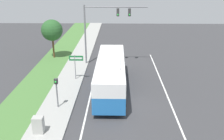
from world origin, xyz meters
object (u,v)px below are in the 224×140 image
(utility_cabinet, at_px, (38,125))
(bus, at_px, (111,72))
(pedestrian_signal, at_px, (57,88))
(street_sign, at_px, (76,62))
(signal_gantry, at_px, (103,22))

(utility_cabinet, bearing_deg, bus, 57.05)
(pedestrian_signal, bearing_deg, utility_cabinet, -97.95)
(pedestrian_signal, bearing_deg, bus, 41.27)
(street_sign, height_order, utility_cabinet, street_sign)
(bus, xyz_separation_m, pedestrian_signal, (-4.35, -3.82, 0.05))
(signal_gantry, height_order, utility_cabinet, signal_gantry)
(bus, relative_size, utility_cabinet, 9.21)
(signal_gantry, distance_m, utility_cabinet, 16.25)
(bus, distance_m, street_sign, 4.41)
(signal_gantry, bearing_deg, street_sign, -116.37)
(utility_cabinet, bearing_deg, pedestrian_signal, 82.05)
(signal_gantry, relative_size, utility_cabinet, 6.16)
(pedestrian_signal, height_order, utility_cabinet, pedestrian_signal)
(bus, relative_size, pedestrian_signal, 4.20)
(signal_gantry, xyz_separation_m, street_sign, (-2.62, -5.30, -3.25))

